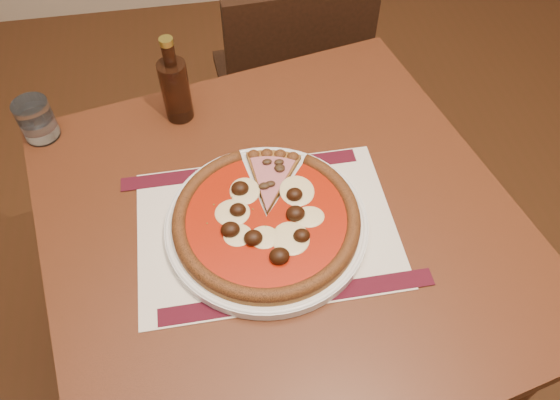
% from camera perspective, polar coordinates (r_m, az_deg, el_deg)
% --- Properties ---
extents(table, '(0.95, 0.95, 0.75)m').
position_cam_1_polar(table, '(1.03, 0.19, -5.34)').
color(table, '#612A16').
rests_on(table, ground).
extents(chair_far, '(0.41, 0.41, 0.81)m').
position_cam_1_polar(chair_far, '(1.63, 1.07, 12.15)').
color(chair_far, black).
rests_on(chair_far, ground).
extents(placemat, '(0.44, 0.31, 0.00)m').
position_cam_1_polar(placemat, '(0.93, -1.39, -2.96)').
color(placemat, silver).
rests_on(placemat, table).
extents(plate, '(0.34, 0.34, 0.02)m').
position_cam_1_polar(plate, '(0.92, -1.41, -2.61)').
color(plate, white).
rests_on(plate, placemat).
extents(pizza, '(0.31, 0.31, 0.04)m').
position_cam_1_polar(pizza, '(0.91, -1.43, -1.91)').
color(pizza, olive).
rests_on(pizza, plate).
extents(ham_slice, '(0.10, 0.14, 0.02)m').
position_cam_1_polar(ham_slice, '(0.96, -0.20, 2.22)').
color(ham_slice, olive).
rests_on(ham_slice, plate).
extents(water_glass, '(0.07, 0.07, 0.08)m').
position_cam_1_polar(water_glass, '(1.14, -24.11, 7.66)').
color(water_glass, white).
rests_on(water_glass, table).
extents(bottle, '(0.05, 0.05, 0.18)m').
position_cam_1_polar(bottle, '(1.08, -10.89, 11.45)').
color(bottle, '#35190D').
rests_on(bottle, table).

